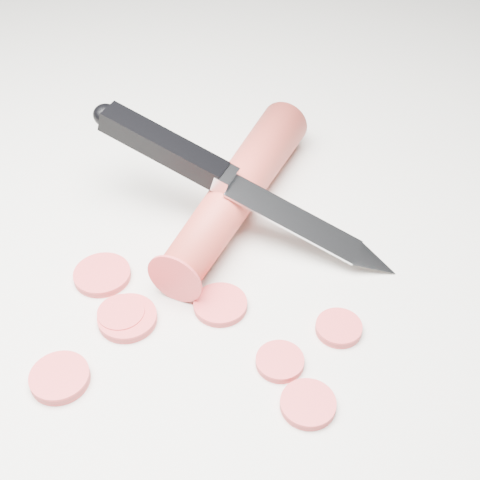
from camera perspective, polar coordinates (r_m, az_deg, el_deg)
name	(u,v)px	position (r m, az deg, el deg)	size (l,w,h in m)	color
ground	(169,281)	(0.48, -6.08, -3.49)	(2.40, 2.40, 0.00)	silver
carrot	(237,190)	(0.53, -0.24, 4.25)	(0.04, 0.04, 0.21)	red
carrot_slice_0	(127,318)	(0.46, -9.59, -6.58)	(0.04, 0.04, 0.01)	red
carrot_slice_1	(220,305)	(0.46, -1.69, -5.53)	(0.04, 0.04, 0.01)	red
carrot_slice_2	(121,315)	(0.46, -10.09, -6.29)	(0.03, 0.03, 0.01)	red
carrot_slice_3	(280,361)	(0.43, 3.42, -10.30)	(0.03, 0.03, 0.01)	red
carrot_slice_4	(339,328)	(0.45, 8.42, -7.43)	(0.03, 0.03, 0.01)	red
carrot_slice_5	(102,275)	(0.49, -11.68, -2.92)	(0.04, 0.04, 0.01)	red
carrot_slice_6	(308,404)	(0.42, 5.83, -13.76)	(0.03, 0.03, 0.01)	red
carrot_slice_7	(60,378)	(0.44, -15.13, -11.27)	(0.04, 0.04, 0.01)	red
kitchen_knife	(242,185)	(0.50, 0.21, 4.73)	(0.19, 0.20, 0.08)	#BBBDC2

